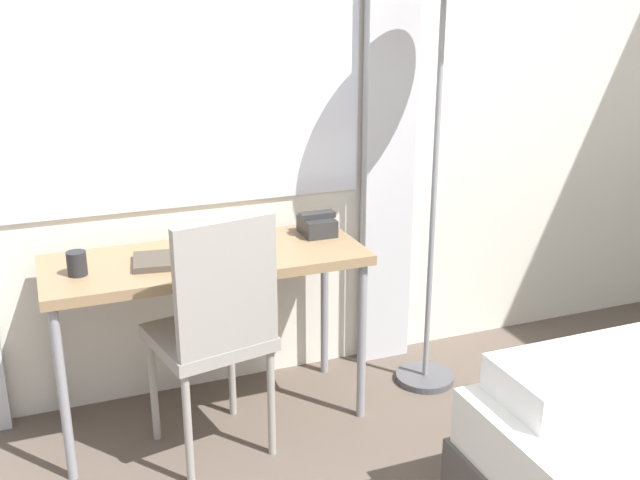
{
  "coord_description": "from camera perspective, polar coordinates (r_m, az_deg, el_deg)",
  "views": [
    {
      "loc": [
        -1.05,
        -0.26,
        1.72
      ],
      "look_at": [
        -0.14,
        2.06,
        0.88
      ],
      "focal_mm": 42.0,
      "sensor_mm": 36.0,
      "label": 1
    }
  ],
  "objects": [
    {
      "name": "wall_back_with_window",
      "position": [
        3.22,
        -3.36,
        12.11
      ],
      "size": [
        5.59,
        0.13,
        2.7
      ],
      "color": "silver",
      "rests_on": "ground_plane"
    },
    {
      "name": "desk",
      "position": [
        2.98,
        -8.64,
        -2.38
      ],
      "size": [
        1.25,
        0.49,
        0.73
      ],
      "color": "#937551",
      "rests_on": "ground_plane"
    },
    {
      "name": "desk_chair",
      "position": [
        2.77,
        -7.95,
        -6.36
      ],
      "size": [
        0.47,
        0.47,
        0.98
      ],
      "rotation": [
        0.0,
        0.0,
        0.2
      ],
      "color": "gray",
      "rests_on": "ground_plane"
    },
    {
      "name": "telephone",
      "position": [
        3.16,
        -0.23,
        1.17
      ],
      "size": [
        0.15,
        0.16,
        0.1
      ],
      "color": "#2D2D2D",
      "rests_on": "desk"
    },
    {
      "name": "book",
      "position": [
        2.89,
        -11.13,
        -1.47
      ],
      "size": [
        0.32,
        0.23,
        0.02
      ],
      "rotation": [
        0.0,
        0.0,
        -0.15
      ],
      "color": "#4C4238",
      "rests_on": "desk"
    },
    {
      "name": "mug",
      "position": [
        2.85,
        -18.04,
        -1.71
      ],
      "size": [
        0.07,
        0.07,
        0.09
      ],
      "color": "#262628",
      "rests_on": "desk"
    }
  ]
}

